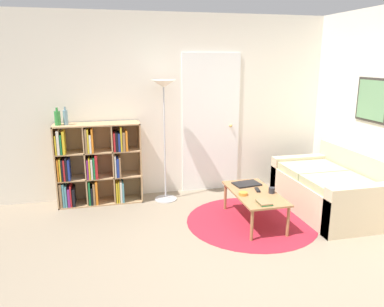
# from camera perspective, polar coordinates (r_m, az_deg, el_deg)

# --- Properties ---
(ground_plane) EXTENTS (14.00, 14.00, 0.00)m
(ground_plane) POSITION_cam_1_polar(r_m,az_deg,el_deg) (3.86, 8.00, -16.75)
(ground_plane) COLOR gray
(wall_back) EXTENTS (7.13, 0.11, 2.60)m
(wall_back) POSITION_cam_1_polar(r_m,az_deg,el_deg) (5.55, -0.11, 7.14)
(wall_back) COLOR silver
(wall_back) RESTS_ON ground_plane
(wall_right) EXTENTS (0.08, 5.27, 2.60)m
(wall_right) POSITION_cam_1_polar(r_m,az_deg,el_deg) (5.41, 25.06, 5.77)
(wall_right) COLOR silver
(wall_right) RESTS_ON ground_plane
(rug) EXTENTS (1.62, 1.62, 0.01)m
(rug) POSITION_cam_1_polar(r_m,az_deg,el_deg) (4.81, 9.02, -10.15)
(rug) COLOR maroon
(rug) RESTS_ON ground_plane
(bookshelf) EXTENTS (1.14, 0.34, 1.13)m
(bookshelf) POSITION_cam_1_polar(r_m,az_deg,el_deg) (5.34, -14.58, -1.72)
(bookshelf) COLOR tan
(bookshelf) RESTS_ON ground_plane
(floor_lamp) EXTENTS (0.33, 0.33, 1.70)m
(floor_lamp) POSITION_cam_1_polar(r_m,az_deg,el_deg) (5.12, -4.30, 7.93)
(floor_lamp) COLOR #B7B7BC
(floor_lamp) RESTS_ON ground_plane
(couch) EXTENTS (0.94, 1.52, 0.81)m
(couch) POSITION_cam_1_polar(r_m,az_deg,el_deg) (5.30, 20.65, -5.25)
(couch) COLOR #CCB793
(couch) RESTS_ON ground_plane
(coffee_table) EXTENTS (0.52, 1.01, 0.39)m
(coffee_table) POSITION_cam_1_polar(r_m,az_deg,el_deg) (4.68, 9.52, -6.29)
(coffee_table) COLOR #996B42
(coffee_table) RESTS_ON ground_plane
(laptop) EXTENTS (0.36, 0.27, 0.02)m
(laptop) POSITION_cam_1_polar(r_m,az_deg,el_deg) (4.92, 8.32, -4.60)
(laptop) COLOR black
(laptop) RESTS_ON coffee_table
(bowl) EXTENTS (0.11, 0.11, 0.04)m
(bowl) POSITION_cam_1_polar(r_m,az_deg,el_deg) (4.55, 7.80, -6.08)
(bowl) COLOR orange
(bowl) RESTS_ON coffee_table
(book_stack_on_table) EXTENTS (0.14, 0.19, 0.03)m
(book_stack_on_table) POSITION_cam_1_polar(r_m,az_deg,el_deg) (4.33, 10.93, -7.34)
(book_stack_on_table) COLOR #196B38
(book_stack_on_table) RESTS_ON coffee_table
(cup) EXTENTS (0.08, 0.08, 0.07)m
(cup) POSITION_cam_1_polar(r_m,az_deg,el_deg) (4.66, 12.05, -5.51)
(cup) COLOR #28282D
(cup) RESTS_ON coffee_table
(remote) EXTENTS (0.07, 0.15, 0.02)m
(remote) POSITION_cam_1_polar(r_m,az_deg,el_deg) (4.72, 9.95, -5.48)
(remote) COLOR black
(remote) RESTS_ON coffee_table
(bottle_left) EXTENTS (0.08, 0.08, 0.23)m
(bottle_left) POSITION_cam_1_polar(r_m,az_deg,el_deg) (5.21, -19.82, 5.13)
(bottle_left) COLOR #2D8438
(bottle_left) RESTS_ON bookshelf
(bottle_middle) EXTENTS (0.06, 0.06, 0.24)m
(bottle_middle) POSITION_cam_1_polar(r_m,az_deg,el_deg) (5.21, -18.71, 5.25)
(bottle_middle) COLOR #6B93A3
(bottle_middle) RESTS_ON bookshelf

